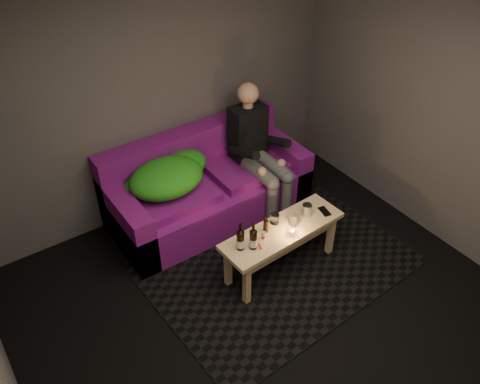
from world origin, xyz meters
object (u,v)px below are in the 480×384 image
object	(u,v)px
sofa	(206,188)
steel_cup	(307,210)
coffee_table	(282,236)
beer_bottle_a	(240,240)
beer_bottle_b	(253,239)
person	(257,148)

from	to	relation	value
sofa	steel_cup	world-z (taller)	sofa
coffee_table	steel_cup	size ratio (longest dim) A/B	10.08
beer_bottle_a	beer_bottle_b	bearing A→B (deg)	-29.43
beer_bottle_b	person	bearing A→B (deg)	52.25
person	beer_bottle_b	distance (m)	1.24
person	beer_bottle_a	bearing A→B (deg)	-132.65
person	steel_cup	distance (m)	0.93
beer_bottle_b	steel_cup	size ratio (longest dim) A/B	2.26
beer_bottle_b	steel_cup	world-z (taller)	beer_bottle_b
sofa	beer_bottle_b	distance (m)	1.20
sofa	coffee_table	distance (m)	1.11
beer_bottle_a	steel_cup	xyz separation A→B (m)	(0.75, 0.02, -0.04)
coffee_table	steel_cup	xyz separation A→B (m)	(0.30, 0.02, 0.15)
person	steel_cup	world-z (taller)	person
sofa	person	bearing A→B (deg)	-17.48
sofa	person	xyz separation A→B (m)	(0.53, -0.17, 0.39)
sofa	person	size ratio (longest dim) A/B	1.50
person	sofa	bearing A→B (deg)	162.52
beer_bottle_b	sofa	bearing A→B (deg)	78.78
coffee_table	steel_cup	bearing A→B (deg)	4.71
sofa	beer_bottle_b	xyz separation A→B (m)	(-0.23, -1.14, 0.27)
coffee_table	sofa	bearing A→B (deg)	96.82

